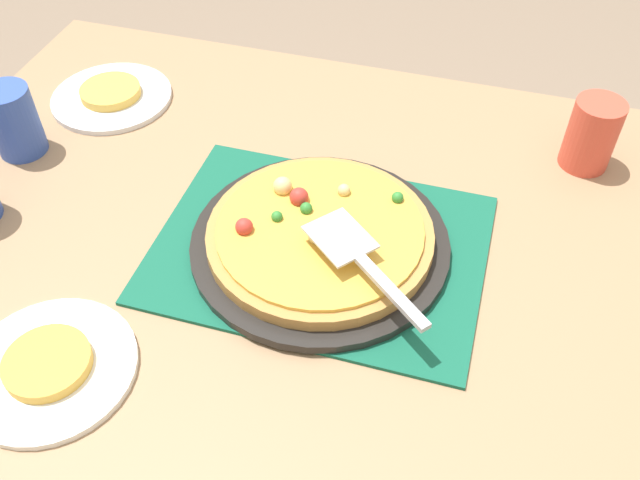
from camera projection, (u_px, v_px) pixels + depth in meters
ground_plane at (320, 474)px, 1.57m from camera, size 8.00×8.00×0.00m
dining_table at (320, 296)px, 1.10m from camera, size 1.40×1.00×0.75m
placemat at (320, 248)px, 1.02m from camera, size 0.48×0.36×0.01m
pizza_pan at (320, 243)px, 1.01m from camera, size 0.38×0.38×0.01m
pizza at (319, 233)px, 1.00m from camera, size 0.33×0.33×0.05m
plate_near_left at (112, 97)px, 1.28m from camera, size 0.22×0.22×0.01m
plate_far_right at (50, 369)px, 0.87m from camera, size 0.22×0.22×0.01m
served_slice_left at (110, 91)px, 1.27m from camera, size 0.11×0.11×0.02m
served_slice_right at (47, 363)px, 0.86m from camera, size 0.11×0.11×0.02m
cup_far at (592, 134)px, 1.12m from camera, size 0.08×0.08×0.12m
cup_corner at (14, 121)px, 1.14m from camera, size 0.08×0.08×0.12m
pizza_server at (360, 259)px, 0.92m from camera, size 0.20×0.18×0.01m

